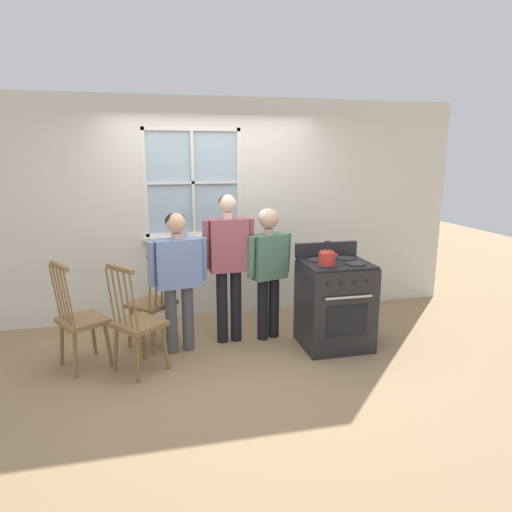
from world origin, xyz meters
name	(u,v)px	position (x,y,z in m)	size (l,w,h in m)	color
ground_plane	(235,359)	(0.00, 0.00, 0.00)	(16.00, 16.00, 0.00)	#937551
wall_back	(214,212)	(0.02, 1.40, 1.33)	(6.40, 0.16, 2.70)	silver
chair_by_window	(153,304)	(-0.78, 0.53, 0.47)	(0.58, 0.58, 1.06)	olive
chair_near_wall	(80,321)	(-1.47, 0.17, 0.47)	(0.55, 0.56, 1.06)	olive
chair_center_cluster	(137,324)	(-0.94, -0.04, 0.47)	(0.57, 0.58, 1.06)	olive
person_elderly_left	(178,269)	(-0.52, 0.33, 0.89)	(0.62, 0.30, 1.46)	#4C4C51
person_teen_center	(228,256)	(0.03, 0.47, 0.97)	(0.56, 0.23, 1.62)	black
person_adult_right	(269,260)	(0.47, 0.46, 0.90)	(0.54, 0.31, 1.46)	black
stove	(334,303)	(1.11, 0.10, 0.47)	(0.71, 0.68, 1.08)	#232326
kettle	(327,256)	(0.95, -0.03, 1.02)	(0.21, 0.17, 0.25)	red
potted_plant	(181,231)	(-0.41, 1.31, 1.12)	(0.16, 0.16, 0.31)	beige
handbag	(168,269)	(-0.62, 0.37, 0.89)	(0.25, 0.25, 0.31)	maroon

